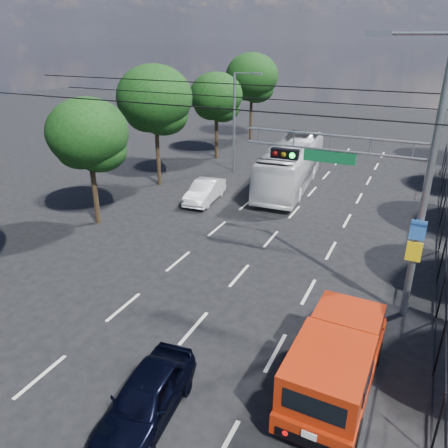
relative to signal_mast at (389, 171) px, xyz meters
The scene contains 14 objects.
ground 10.92m from the signal_mast, 123.48° to the right, with size 120.00×120.00×0.00m, color black.
lane_markings 9.56m from the signal_mast, 131.33° to the left, with size 6.12×38.00×0.01m.
signal_mast is the anchor object (origin of this frame).
streetlight_left 18.24m from the signal_mast, 129.66° to the left, with size 2.09×0.22×7.08m.
utility_wires 5.71m from the signal_mast, behind, with size 22.00×5.04×0.74m.
fence_right 6.37m from the signal_mast, 61.03° to the left, with size 0.06×34.03×2.00m.
tree_left_b 14.62m from the signal_mast, behind, with size 4.08×4.08×6.63m.
tree_left_c 17.57m from the signal_mast, 149.06° to the left, with size 4.80×4.80×7.80m.
tree_left_d 22.48m from the signal_mast, 130.73° to the left, with size 4.20×4.20×6.83m.
tree_left_e 29.12m from the signal_mast, 120.71° to the left, with size 4.92×4.92×7.99m.
red_pickup 6.36m from the signal_mast, 93.43° to the right, with size 2.15×5.51×2.03m.
navy_hatchback 10.17m from the signal_mast, 120.03° to the right, with size 1.54×3.82×1.30m, color black.
white_bus 14.74m from the signal_mast, 119.09° to the left, with size 2.50×10.70×2.98m, color silver.
white_van 13.89m from the signal_mast, 145.40° to the left, with size 1.36×3.90×1.29m, color silver.
Camera 1 is at (6.27, -6.85, 9.34)m, focal length 35.00 mm.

